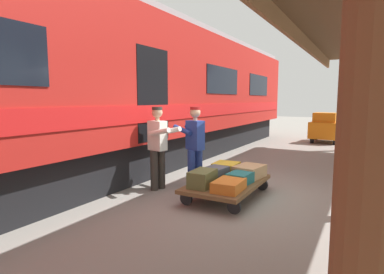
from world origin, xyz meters
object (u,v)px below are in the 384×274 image
(suitcase_tan_vintage, at_px, (249,171))
(baggage_tug, at_px, (326,128))
(suitcase_teal_softside, at_px, (240,178))
(porter_in_overalls, at_px, (194,144))
(suitcase_olive_duffel, at_px, (203,179))
(porter_by_door, at_px, (158,145))
(suitcase_orange_carryall, at_px, (229,185))
(suitcase_slate_roller, at_px, (215,174))
(luggage_cart, at_px, (227,184))
(suitcase_yellow_case, at_px, (226,168))
(train_car, at_px, (103,91))

(suitcase_tan_vintage, height_order, baggage_tug, baggage_tug)
(suitcase_teal_softside, height_order, suitcase_tan_vintage, suitcase_tan_vintage)
(suitcase_teal_softside, xyz_separation_m, porter_in_overalls, (1.10, -0.24, 0.52))
(suitcase_olive_duffel, xyz_separation_m, porter_by_door, (1.19, -0.32, 0.48))
(suitcase_orange_carryall, height_order, baggage_tug, baggage_tug)
(porter_by_door, bearing_deg, suitcase_slate_roller, -169.93)
(suitcase_tan_vintage, xyz_separation_m, suitcase_slate_roller, (0.51, 0.53, 0.01))
(porter_in_overalls, height_order, porter_by_door, same)
(luggage_cart, xyz_separation_m, porter_in_overalls, (0.85, -0.24, 0.67))
(suitcase_orange_carryall, relative_size, porter_by_door, 0.36)
(suitcase_yellow_case, height_order, porter_in_overalls, porter_in_overalls)
(porter_by_door, relative_size, baggage_tug, 0.95)
(train_car, bearing_deg, porter_by_door, 168.74)
(baggage_tug, bearing_deg, luggage_cart, 85.71)
(porter_by_door, bearing_deg, baggage_tug, -102.72)
(suitcase_olive_duffel, xyz_separation_m, suitcase_yellow_case, (0.00, -1.07, -0.02))
(suitcase_slate_roller, relative_size, baggage_tug, 0.27)
(luggage_cart, relative_size, suitcase_yellow_case, 3.78)
(suitcase_orange_carryall, bearing_deg, porter_in_overalls, -35.20)
(luggage_cart, relative_size, suitcase_olive_duffel, 3.43)
(train_car, xyz_separation_m, porter_by_door, (-1.87, 0.37, -1.14))
(porter_in_overalls, relative_size, porter_by_door, 1.00)
(suitcase_teal_softside, distance_m, baggage_tug, 9.26)
(suitcase_tan_vintage, bearing_deg, suitcase_yellow_case, 0.00)
(suitcase_olive_duffel, height_order, suitcase_teal_softside, suitcase_olive_duffel)
(suitcase_slate_roller, distance_m, porter_by_door, 1.31)
(suitcase_olive_duffel, bearing_deg, suitcase_slate_roller, -90.00)
(suitcase_orange_carryall, bearing_deg, luggage_cart, -64.59)
(train_car, distance_m, suitcase_tan_vintage, 3.94)
(train_car, height_order, porter_by_door, train_car)
(porter_in_overalls, bearing_deg, suitcase_slate_roller, 157.76)
(suitcase_olive_duffel, relative_size, porter_in_overalls, 0.33)
(suitcase_orange_carryall, relative_size, baggage_tug, 0.35)
(suitcase_tan_vintage, xyz_separation_m, porter_in_overalls, (1.10, 0.29, 0.51))
(train_car, relative_size, suitcase_slate_roller, 43.37)
(suitcase_teal_softside, distance_m, suitcase_tan_vintage, 0.53)
(suitcase_slate_roller, distance_m, baggage_tug, 9.29)
(luggage_cart, relative_size, suitcase_teal_softside, 4.00)
(suitcase_teal_softside, height_order, porter_by_door, porter_by_door)
(baggage_tug, bearing_deg, porter_in_overalls, 80.30)
(suitcase_slate_roller, xyz_separation_m, suitcase_orange_carryall, (-0.51, 0.53, -0.04))
(luggage_cart, xyz_separation_m, suitcase_yellow_case, (0.25, -0.53, 0.17))
(suitcase_yellow_case, relative_size, suitcase_orange_carryall, 0.83)
(suitcase_teal_softside, height_order, baggage_tug, baggage_tug)
(suitcase_olive_duffel, distance_m, suitcase_slate_roller, 0.53)
(luggage_cart, relative_size, baggage_tug, 1.08)
(train_car, relative_size, porter_in_overalls, 12.51)
(luggage_cart, xyz_separation_m, porter_by_door, (1.44, 0.21, 0.67))
(porter_by_door, bearing_deg, suitcase_olive_duffel, 164.82)
(suitcase_olive_duffel, relative_size, porter_by_door, 0.33)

